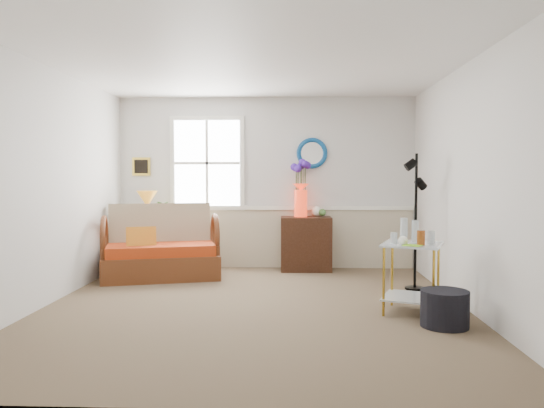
{
  "coord_description": "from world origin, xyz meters",
  "views": [
    {
      "loc": [
        0.42,
        -5.59,
        1.4
      ],
      "look_at": [
        0.18,
        0.23,
        1.09
      ],
      "focal_mm": 35.0,
      "sensor_mm": 36.0,
      "label": 1
    }
  ],
  "objects_px": {
    "side_table": "(412,278)",
    "loveseat": "(161,241)",
    "ottoman": "(445,309)",
    "floor_lamp": "(416,222)",
    "lamp_stand": "(147,249)",
    "cabinet": "(306,244)"
  },
  "relations": [
    {
      "from": "side_table",
      "to": "loveseat",
      "type": "bearing_deg",
      "value": 149.98
    },
    {
      "from": "side_table",
      "to": "ottoman",
      "type": "relative_size",
      "value": 1.62
    },
    {
      "from": "floor_lamp",
      "to": "lamp_stand",
      "type": "bearing_deg",
      "value": 155.63
    },
    {
      "from": "lamp_stand",
      "to": "floor_lamp",
      "type": "relative_size",
      "value": 0.38
    },
    {
      "from": "loveseat",
      "to": "ottoman",
      "type": "bearing_deg",
      "value": -50.07
    },
    {
      "from": "side_table",
      "to": "floor_lamp",
      "type": "xyz_separation_m",
      "value": [
        0.29,
        1.14,
        0.48
      ]
    },
    {
      "from": "lamp_stand",
      "to": "cabinet",
      "type": "xyz_separation_m",
      "value": [
        2.35,
        0.15,
        0.08
      ]
    },
    {
      "from": "ottoman",
      "to": "floor_lamp",
      "type": "bearing_deg",
      "value": 86.72
    },
    {
      "from": "cabinet",
      "to": "lamp_stand",
      "type": "bearing_deg",
      "value": -177.32
    },
    {
      "from": "loveseat",
      "to": "floor_lamp",
      "type": "distance_m",
      "value": 3.4
    },
    {
      "from": "ottoman",
      "to": "side_table",
      "type": "bearing_deg",
      "value": 112.12
    },
    {
      "from": "cabinet",
      "to": "ottoman",
      "type": "bearing_deg",
      "value": -68.28
    },
    {
      "from": "side_table",
      "to": "cabinet",
      "type": "bearing_deg",
      "value": 112.79
    },
    {
      "from": "floor_lamp",
      "to": "ottoman",
      "type": "height_order",
      "value": "floor_lamp"
    },
    {
      "from": "loveseat",
      "to": "ottoman",
      "type": "distance_m",
      "value": 3.95
    },
    {
      "from": "loveseat",
      "to": "floor_lamp",
      "type": "xyz_separation_m",
      "value": [
        3.32,
        -0.62,
        0.33
      ]
    },
    {
      "from": "side_table",
      "to": "floor_lamp",
      "type": "distance_m",
      "value": 1.27
    },
    {
      "from": "loveseat",
      "to": "ottoman",
      "type": "xyz_separation_m",
      "value": [
        3.23,
        -2.24,
        -0.34
      ]
    },
    {
      "from": "lamp_stand",
      "to": "cabinet",
      "type": "relative_size",
      "value": 0.8
    },
    {
      "from": "floor_lamp",
      "to": "ottoman",
      "type": "relative_size",
      "value": 3.8
    },
    {
      "from": "side_table",
      "to": "ottoman",
      "type": "distance_m",
      "value": 0.56
    },
    {
      "from": "lamp_stand",
      "to": "floor_lamp",
      "type": "height_order",
      "value": "floor_lamp"
    }
  ]
}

